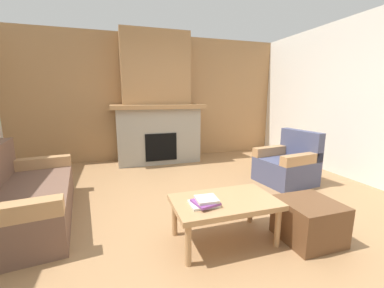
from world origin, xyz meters
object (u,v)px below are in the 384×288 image
Objects in this scene: armchair at (287,165)px; coffee_table at (225,205)px; couch at (22,198)px; ottoman at (309,221)px; fireplace at (157,107)px.

coffee_table is (-1.69, -1.19, 0.08)m from armchair.
armchair is (3.69, 0.18, 0.01)m from couch.
couch is at bearing 156.04° from ottoman.
ottoman is (-0.89, -1.42, -0.09)m from armchair.
fireplace is 5.19× the size of ottoman.
couch is 2.22× the size of armchair.
ottoman is at bearing -75.37° from fireplace.
fireplace reaches higher than ottoman.
armchair is at bearing -48.40° from fireplace.
coffee_table is at bearing -144.97° from armchair.
fireplace is 3.03m from couch.
fireplace is 2.83m from armchair.
ottoman is at bearing -23.96° from couch.
ottoman is at bearing -121.98° from armchair.
couch is 1.89× the size of coffee_table.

